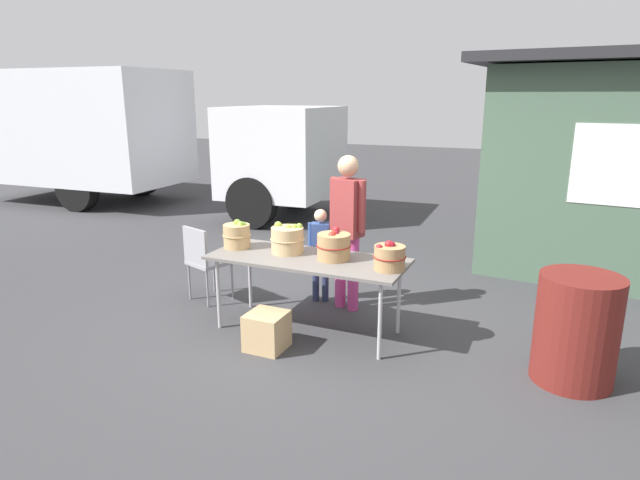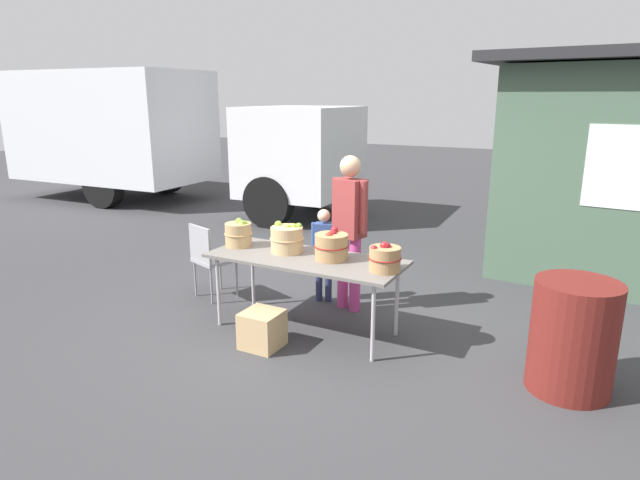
# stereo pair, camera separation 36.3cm
# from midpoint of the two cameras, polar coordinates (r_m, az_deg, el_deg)

# --- Properties ---
(ground_plane) EXTENTS (40.00, 40.00, 0.00)m
(ground_plane) POSITION_cam_midpoint_polar(r_m,az_deg,el_deg) (5.42, -3.24, -9.49)
(ground_plane) COLOR #38383A
(market_table) EXTENTS (1.90, 0.76, 0.75)m
(market_table) POSITION_cam_midpoint_polar(r_m,az_deg,el_deg) (5.17, -3.35, -2.36)
(market_table) COLOR slate
(market_table) RESTS_ON ground
(apple_basket_green_0) EXTENTS (0.29, 0.29, 0.29)m
(apple_basket_green_0) POSITION_cam_midpoint_polar(r_m,az_deg,el_deg) (5.54, -10.62, 0.49)
(apple_basket_green_0) COLOR tan
(apple_basket_green_0) RESTS_ON market_table
(apple_basket_green_1) EXTENTS (0.34, 0.34, 0.30)m
(apple_basket_green_1) POSITION_cam_midpoint_polar(r_m,az_deg,el_deg) (5.30, -5.42, 0.05)
(apple_basket_green_1) COLOR tan
(apple_basket_green_1) RESTS_ON market_table
(apple_basket_red_0) EXTENTS (0.33, 0.33, 0.29)m
(apple_basket_red_0) POSITION_cam_midpoint_polar(r_m,az_deg,el_deg) (5.06, -0.58, -0.64)
(apple_basket_red_0) COLOR #A87F51
(apple_basket_red_0) RESTS_ON market_table
(apple_basket_red_1) EXTENTS (0.30, 0.30, 0.27)m
(apple_basket_red_1) POSITION_cam_midpoint_polar(r_m,az_deg,el_deg) (4.78, 5.20, -1.78)
(apple_basket_red_1) COLOR #A87F51
(apple_basket_red_1) RESTS_ON market_table
(vendor_adult) EXTENTS (0.43, 0.29, 1.66)m
(vendor_adult) POSITION_cam_midpoint_polar(r_m,az_deg,el_deg) (5.65, 1.09, 2.04)
(vendor_adult) COLOR #CC3F8C
(vendor_adult) RESTS_ON ground
(child_customer) EXTENTS (0.27, 0.19, 1.06)m
(child_customer) POSITION_cam_midpoint_polar(r_m,az_deg,el_deg) (5.94, -1.69, -0.86)
(child_customer) COLOR #262D4C
(child_customer) RESTS_ON ground
(box_truck) EXTENTS (7.78, 2.47, 2.75)m
(box_truck) POSITION_cam_midpoint_polar(r_m,az_deg,el_deg) (12.13, -20.71, 10.49)
(box_truck) COLOR silver
(box_truck) RESTS_ON ground
(food_kiosk) EXTENTS (3.75, 3.21, 2.74)m
(food_kiosk) POSITION_cam_midpoint_polar(r_m,az_deg,el_deg) (7.94, 27.88, 7.07)
(food_kiosk) COLOR #47604C
(food_kiosk) RESTS_ON ground
(folding_chair) EXTENTS (0.51, 0.51, 0.86)m
(folding_chair) POSITION_cam_midpoint_polar(r_m,az_deg,el_deg) (6.16, -13.79, -1.82)
(folding_chair) COLOR #99999E
(folding_chair) RESTS_ON ground
(trash_barrel) EXTENTS (0.64, 0.64, 0.89)m
(trash_barrel) POSITION_cam_midpoint_polar(r_m,az_deg,el_deg) (4.73, 23.46, -8.66)
(trash_barrel) COLOR maroon
(trash_barrel) RESTS_ON ground
(produce_crate) EXTENTS (0.34, 0.34, 0.34)m
(produce_crate) POSITION_cam_midpoint_polar(r_m,az_deg,el_deg) (5.02, -7.73, -9.52)
(produce_crate) COLOR tan
(produce_crate) RESTS_ON ground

